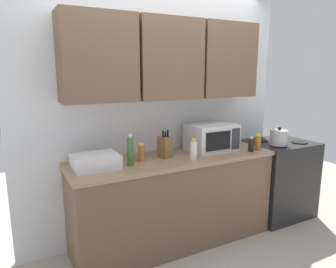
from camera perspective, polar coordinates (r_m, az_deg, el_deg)
wall_back_with_cabinets at (r=3.11m, az=-0.98°, el=8.80°), size 2.91×0.38×2.60m
counter_run at (r=3.16m, az=1.07°, el=-12.05°), size 2.04×0.63×0.90m
stove_range at (r=3.98m, az=19.37°, el=-7.68°), size 0.76×0.64×0.91m
kettle at (r=3.63m, az=19.72°, el=-0.62°), size 0.19×0.19×0.20m
microwave at (r=3.26m, az=8.00°, el=-0.57°), size 0.48×0.37×0.28m
dish_rack at (r=2.72m, az=-13.18°, el=-4.92°), size 0.38×0.30×0.12m
knife_block at (r=2.97m, az=-0.56°, el=-2.37°), size 0.13×0.14×0.27m
bottle_soy_dark at (r=3.31m, az=15.04°, el=-1.90°), size 0.06×0.06×0.16m
bottle_spice_jar at (r=2.87m, az=-4.93°, el=-3.42°), size 0.06×0.06×0.17m
bottle_amber_vinegar at (r=3.40m, az=16.21°, el=-1.45°), size 0.06×0.06×0.17m
bottle_green_oil at (r=2.72m, az=-6.94°, el=-3.09°), size 0.06×0.06×0.28m
bottle_white_jar at (r=2.90m, az=4.71°, el=-2.99°), size 0.07×0.07×0.20m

